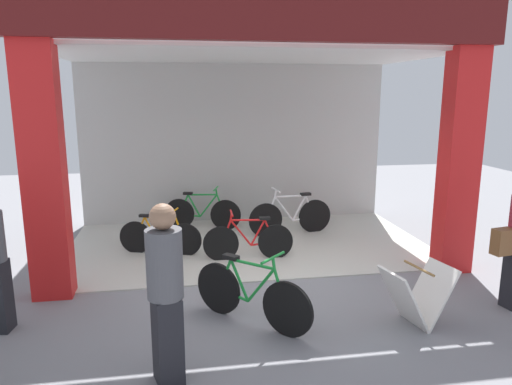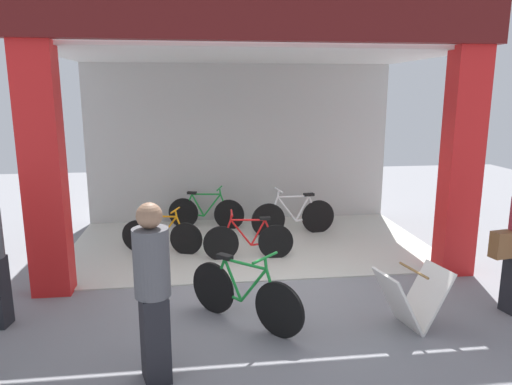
% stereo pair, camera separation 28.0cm
% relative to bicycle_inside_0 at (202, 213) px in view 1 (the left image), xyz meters
% --- Properties ---
extents(ground_plane, '(20.71, 20.71, 0.00)m').
position_rel_bicycle_inside_0_xyz_m(ground_plane, '(0.77, -2.89, -0.34)').
color(ground_plane, gray).
rests_on(ground_plane, ground).
extents(shop_facade, '(6.56, 3.85, 4.00)m').
position_rel_bicycle_inside_0_xyz_m(shop_facade, '(0.77, -1.00, 1.82)').
color(shop_facade, beige).
rests_on(shop_facade, ground).
extents(bicycle_inside_0, '(1.52, 0.51, 0.86)m').
position_rel_bicycle_inside_0_xyz_m(bicycle_inside_0, '(0.00, 0.00, 0.00)').
color(bicycle_inside_0, black).
rests_on(bicycle_inside_0, ground).
extents(bicycle_inside_1, '(1.49, 0.41, 0.82)m').
position_rel_bicycle_inside_0_xyz_m(bicycle_inside_1, '(0.66, -1.93, -0.02)').
color(bicycle_inside_1, black).
rests_on(bicycle_inside_1, ground).
extents(bicycle_inside_2, '(1.67, 0.46, 0.92)m').
position_rel_bicycle_inside_0_xyz_m(bicycle_inside_2, '(1.68, -0.67, 0.03)').
color(bicycle_inside_2, black).
rests_on(bicycle_inside_2, ground).
extents(bicycle_inside_3, '(1.38, 0.51, 0.79)m').
position_rel_bicycle_inside_0_xyz_m(bicycle_inside_3, '(-0.79, -1.43, -0.03)').
color(bicycle_inside_3, black).
rests_on(bicycle_inside_3, ground).
extents(bicycle_parked_0, '(1.21, 1.19, 0.91)m').
position_rel_bicycle_inside_0_xyz_m(bicycle_parked_0, '(0.36, -4.11, 0.02)').
color(bicycle_parked_0, black).
rests_on(bicycle_parked_0, ground).
extents(sandwich_board_sign, '(0.88, 0.66, 0.73)m').
position_rel_bicycle_inside_0_xyz_m(sandwich_board_sign, '(2.29, -4.45, 0.02)').
color(sandwich_board_sign, silver).
rests_on(sandwich_board_sign, ground).
extents(pedestrian_2, '(0.41, 0.61, 1.75)m').
position_rel_bicycle_inside_0_xyz_m(pedestrian_2, '(-0.59, -5.11, 0.57)').
color(pedestrian_2, black).
rests_on(pedestrian_2, ground).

